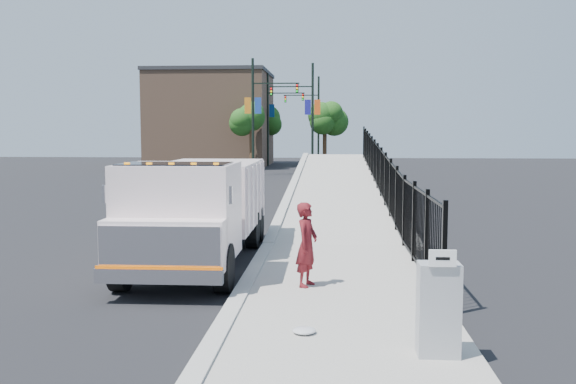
{
  "coord_description": "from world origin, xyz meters",
  "views": [
    {
      "loc": [
        1.68,
        -12.69,
        3.12
      ],
      "look_at": [
        0.66,
        2.0,
        1.7
      ],
      "focal_mm": 40.0,
      "sensor_mm": 36.0,
      "label": 1
    }
  ],
  "objects": [
    {
      "name": "worker",
      "position": [
        1.2,
        -0.53,
        0.93
      ],
      "size": [
        0.56,
        0.69,
        1.62
      ],
      "primitive_type": "imported",
      "rotation": [
        0.0,
        0.0,
        1.23
      ],
      "color": "maroon",
      "rests_on": "sidewalk"
    },
    {
      "name": "ground",
      "position": [
        0.0,
        0.0,
        0.0
      ],
      "size": [
        120.0,
        120.0,
        0.0
      ],
      "primitive_type": "plane",
      "color": "black",
      "rests_on": "ground"
    },
    {
      "name": "tree_2",
      "position": [
        -4.33,
        46.45,
        3.93
      ],
      "size": [
        2.41,
        2.41,
        5.21
      ],
      "color": "#382314",
      "rests_on": "ground"
    },
    {
      "name": "tree_1",
      "position": [
        1.03,
        41.29,
        3.91
      ],
      "size": [
        2.21,
        2.21,
        5.11
      ],
      "color": "#382314",
      "rests_on": "ground"
    },
    {
      "name": "sidewalk",
      "position": [
        1.93,
        -2.0,
        0.06
      ],
      "size": [
        3.55,
        12.0,
        0.12
      ],
      "primitive_type": "cube",
      "color": "#9E998E",
      "rests_on": "ground"
    },
    {
      "name": "light_pole_1",
      "position": [
        -0.1,
        34.73,
        4.36
      ],
      "size": [
        3.77,
        0.22,
        8.0
      ],
      "color": "black",
      "rests_on": "ground"
    },
    {
      "name": "debris",
      "position": [
        1.28,
        -3.44,
        0.16
      ],
      "size": [
        0.35,
        0.35,
        0.09
      ],
      "primitive_type": "ellipsoid",
      "color": "silver",
      "rests_on": "sidewalk"
    },
    {
      "name": "building",
      "position": [
        -9.0,
        44.0,
        4.0
      ],
      "size": [
        10.0,
        10.0,
        8.0
      ],
      "primitive_type": "cube",
      "color": "#8C664C",
      "rests_on": "ground"
    },
    {
      "name": "truck",
      "position": [
        -1.42,
        1.83,
        1.41
      ],
      "size": [
        2.46,
        7.31,
        2.5
      ],
      "rotation": [
        0.0,
        0.0,
        0.01
      ],
      "color": "black",
      "rests_on": "ground"
    },
    {
      "name": "tree_0",
      "position": [
        -4.6,
        37.03,
        3.92
      ],
      "size": [
        2.25,
        2.25,
        5.12
      ],
      "color": "#382314",
      "rests_on": "ground"
    },
    {
      "name": "curb",
      "position": [
        0.0,
        -2.0,
        0.08
      ],
      "size": [
        0.3,
        12.0,
        0.16
      ],
      "primitive_type": "cube",
      "color": "#ADAAA3",
      "rests_on": "ground"
    },
    {
      "name": "light_pole_3",
      "position": [
        0.08,
        46.44,
        4.36
      ],
      "size": [
        3.77,
        0.22,
        8.0
      ],
      "color": "black",
      "rests_on": "ground"
    },
    {
      "name": "light_pole_0",
      "position": [
        -3.48,
        31.34,
        4.36
      ],
      "size": [
        3.77,
        0.22,
        8.0
      ],
      "color": "black",
      "rests_on": "ground"
    },
    {
      "name": "ramp",
      "position": [
        2.12,
        16.0,
        0.0
      ],
      "size": [
        3.95,
        24.06,
        3.19
      ],
      "primitive_type": "cube",
      "rotation": [
        0.06,
        0.0,
        0.0
      ],
      "color": "#9E998E",
      "rests_on": "ground"
    },
    {
      "name": "light_pole_2",
      "position": [
        -3.62,
        42.93,
        4.36
      ],
      "size": [
        3.77,
        0.22,
        8.0
      ],
      "color": "black",
      "rests_on": "ground"
    },
    {
      "name": "arrow_sign",
      "position": [
        3.1,
        -4.45,
        1.48
      ],
      "size": [
        0.35,
        0.04,
        0.22
      ],
      "primitive_type": "cube",
      "color": "white",
      "rests_on": "utility_cabinet"
    },
    {
      "name": "iron_fence",
      "position": [
        3.55,
        12.0,
        0.9
      ],
      "size": [
        0.1,
        28.0,
        1.8
      ],
      "primitive_type": "cube",
      "color": "black",
      "rests_on": "ground"
    },
    {
      "name": "utility_cabinet",
      "position": [
        3.1,
        -4.23,
        0.75
      ],
      "size": [
        0.55,
        0.4,
        1.25
      ],
      "primitive_type": "cube",
      "color": "gray",
      "rests_on": "sidewalk"
    }
  ]
}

